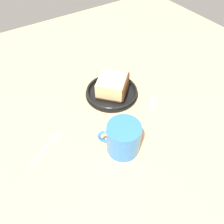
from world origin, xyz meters
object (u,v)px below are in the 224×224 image
(teaspoon, at_px, (51,141))
(sugar_cube, at_px, (153,102))
(small_plate, at_px, (112,92))
(tea_mug, at_px, (123,138))
(cake_slice, at_px, (113,86))

(teaspoon, distance_m, sugar_cube, 0.33)
(small_plate, distance_m, teaspoon, 0.25)
(tea_mug, xyz_separation_m, teaspoon, (-0.12, -0.15, -0.04))
(cake_slice, bearing_deg, tea_mug, -26.29)
(teaspoon, relative_size, sugar_cube, 5.68)
(teaspoon, bearing_deg, tea_mug, 51.08)
(cake_slice, height_order, tea_mug, tea_mug)
(small_plate, distance_m, cake_slice, 0.03)
(cake_slice, xyz_separation_m, tea_mug, (0.19, -0.09, 0.01))
(small_plate, bearing_deg, sugar_cube, 37.01)
(cake_slice, distance_m, sugar_cube, 0.14)
(cake_slice, distance_m, tea_mug, 0.21)
(cake_slice, distance_m, teaspoon, 0.26)
(tea_mug, height_order, sugar_cube, tea_mug)
(cake_slice, relative_size, sugar_cube, 6.49)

